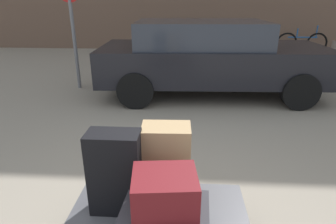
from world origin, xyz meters
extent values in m
cylinder|color=black|center=(0.44, 0.30, 0.12)|extent=(0.24, 0.06, 0.24)
cylinder|color=black|center=(-0.44, 0.30, 0.12)|extent=(0.24, 0.06, 0.24)
cube|color=#9E7F56|center=(0.04, 0.29, 0.64)|extent=(0.37, 0.25, 0.60)
cube|color=black|center=(-0.31, 0.11, 0.65)|extent=(0.37, 0.21, 0.62)
cube|color=maroon|center=(0.07, -0.18, 0.71)|extent=(0.42, 0.37, 0.25)
cube|color=black|center=(0.70, 4.03, 0.64)|extent=(4.36, 1.95, 0.64)
cube|color=#2D333D|center=(0.45, 4.02, 1.19)|extent=(2.46, 1.67, 0.46)
cylinder|color=black|center=(2.09, 4.93, 0.32)|extent=(0.65, 0.24, 0.64)
cylinder|color=black|center=(2.15, 3.23, 0.32)|extent=(0.65, 0.24, 0.64)
cylinder|color=black|center=(-0.75, 4.83, 0.32)|extent=(0.65, 0.24, 0.64)
cylinder|color=black|center=(-0.69, 3.13, 0.32)|extent=(0.65, 0.24, 0.64)
torus|color=black|center=(3.70, 8.86, 0.36)|extent=(0.72, 0.07, 0.72)
torus|color=black|center=(4.74, 8.87, 0.36)|extent=(0.72, 0.07, 0.72)
cylinder|color=#194C8C|center=(4.22, 8.86, 0.56)|extent=(1.00, 0.05, 0.04)
cylinder|color=#194C8C|center=(4.02, 8.86, 0.71)|extent=(0.04, 0.04, 0.30)
cylinder|color=#194C8C|center=(4.67, 8.87, 0.76)|extent=(0.04, 0.04, 0.40)
cylinder|color=#72665B|center=(2.97, 7.17, 0.33)|extent=(0.23, 0.23, 0.66)
cylinder|color=#72665B|center=(4.55, 7.17, 0.33)|extent=(0.23, 0.23, 0.66)
cylinder|color=slate|center=(-2.11, 4.26, 1.12)|extent=(0.07, 0.07, 2.23)
camera|label=1|loc=(0.17, -1.60, 1.80)|focal=30.61mm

